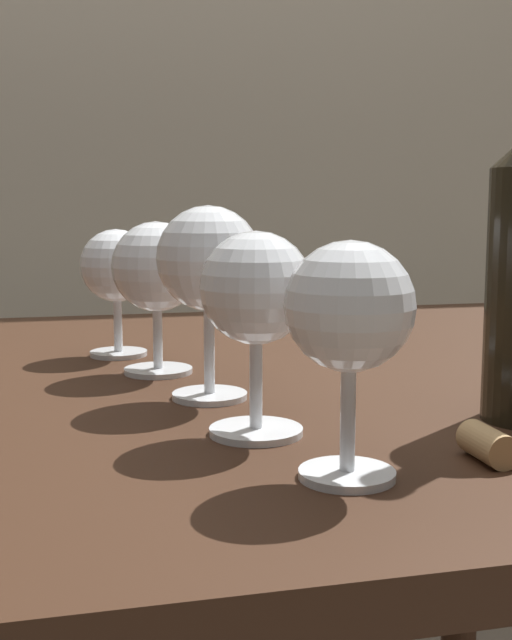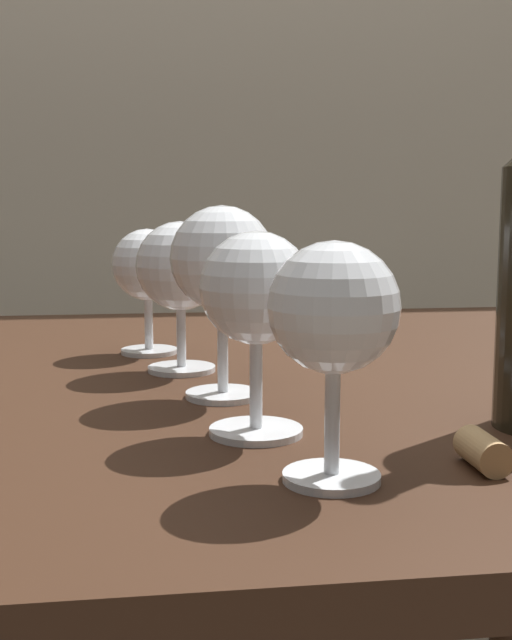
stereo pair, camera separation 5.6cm
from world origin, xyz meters
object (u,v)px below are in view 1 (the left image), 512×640
object	(u,v)px
wine_glass_empty	(350,314)
cork	(488,444)
wine_glass_rose	(256,295)
wine_glass_merlot	(209,262)
wine_glass_white	(117,269)
wine_glass_amber	(157,270)

from	to	relation	value
wine_glass_empty	cork	bearing A→B (deg)	5.72
wine_glass_rose	cork	distance (m)	0.18
wine_glass_rose	wine_glass_merlot	size ratio (longest dim) A/B	0.89
wine_glass_white	cork	xyz separation A→B (m)	(0.20, -0.42, -0.08)
wine_glass_empty	cork	xyz separation A→B (m)	(0.10, 0.01, -0.09)
wine_glass_amber	wine_glass_white	world-z (taller)	wine_glass_amber
wine_glass_merlot	wine_glass_white	world-z (taller)	wine_glass_merlot
wine_glass_merlot	wine_glass_rose	bearing A→B (deg)	-83.78
cork	wine_glass_empty	bearing A→B (deg)	-174.28
wine_glass_merlot	cork	xyz separation A→B (m)	(0.14, -0.21, -0.10)
cork	wine_glass_rose	bearing A→B (deg)	143.91
wine_glass_rose	cork	xyz separation A→B (m)	(0.13, -0.09, -0.09)
wine_glass_merlot	wine_glass_amber	distance (m)	0.12
wine_glass_amber	cork	size ratio (longest dim) A/B	3.42
wine_glass_merlot	wine_glass_white	size ratio (longest dim) A/B	1.19
wine_glass_white	cork	distance (m)	0.47
wine_glass_empty	wine_glass_amber	distance (m)	0.33
wine_glass_amber	wine_glass_white	xyz separation A→B (m)	(-0.03, 0.10, -0.01)
wine_glass_empty	wine_glass_white	distance (m)	0.44
wine_glass_empty	wine_glass_amber	bearing A→B (deg)	102.37
wine_glass_empty	wine_glass_rose	size ratio (longest dim) A/B	0.99
wine_glass_merlot	wine_glass_amber	size ratio (longest dim) A/B	1.11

